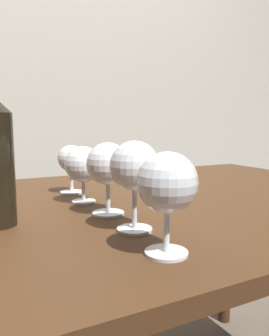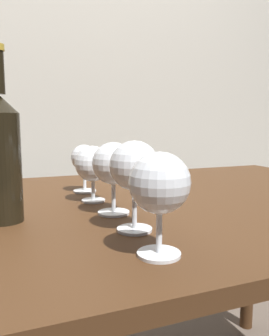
% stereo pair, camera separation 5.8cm
% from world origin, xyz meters
% --- Properties ---
extents(back_wall, '(5.00, 0.08, 2.60)m').
position_xyz_m(back_wall, '(0.00, 1.09, 1.30)').
color(back_wall, beige).
rests_on(back_wall, ground_plane).
extents(dining_table, '(1.58, 0.91, 0.75)m').
position_xyz_m(dining_table, '(0.00, 0.00, 0.67)').
color(dining_table, '#472B16').
rests_on(dining_table, ground_plane).
extents(wine_glass_merlot, '(0.09, 0.09, 0.15)m').
position_xyz_m(wine_glass_merlot, '(-0.08, -0.34, 0.86)').
color(wine_glass_merlot, white).
rests_on(wine_glass_merlot, dining_table).
extents(wine_glass_rose, '(0.09, 0.09, 0.16)m').
position_xyz_m(wine_glass_rose, '(-0.07, -0.22, 0.87)').
color(wine_glass_rose, white).
rests_on(wine_glass_rose, dining_table).
extents(wine_glass_cabernet, '(0.09, 0.09, 0.15)m').
position_xyz_m(wine_glass_cabernet, '(-0.07, -0.10, 0.86)').
color(wine_glass_cabernet, white).
rests_on(wine_glass_cabernet, dining_table).
extents(wine_glass_amber, '(0.09, 0.09, 0.14)m').
position_xyz_m(wine_glass_amber, '(-0.09, 0.03, 0.84)').
color(wine_glass_amber, white).
rests_on(wine_glass_amber, dining_table).
extents(wine_glass_chardonnay, '(0.07, 0.07, 0.13)m').
position_xyz_m(wine_glass_chardonnay, '(-0.08, 0.15, 0.84)').
color(wine_glass_chardonnay, white).
rests_on(wine_glass_chardonnay, dining_table).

